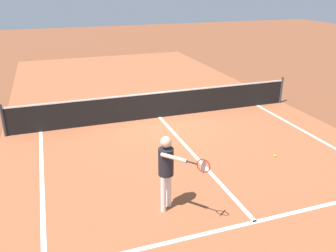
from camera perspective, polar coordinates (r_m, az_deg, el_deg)
name	(u,v)px	position (r m, az deg, el deg)	size (l,w,h in m)	color
ground_plane	(160,117)	(12.79, -1.38, 1.41)	(60.00, 60.00, 0.00)	brown
court_surface_inbounds	(160,117)	(12.78, -1.38, 1.42)	(10.62, 24.40, 0.00)	#9E5433
line_service_near	(255,222)	(7.65, 14.01, -14.85)	(8.22, 0.10, 0.01)	white
line_center_service	(194,155)	(10.04, 4.25, -4.69)	(0.10, 6.40, 0.01)	white
net	(159,105)	(12.62, -1.40, 3.51)	(10.41, 0.09, 1.07)	#33383D
player_near	(167,165)	(7.24, -0.15, -6.41)	(0.72, 1.09, 1.70)	white
tennis_ball_mid_court	(275,156)	(10.35, 16.99, -4.63)	(0.07, 0.07, 0.07)	#CCE033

